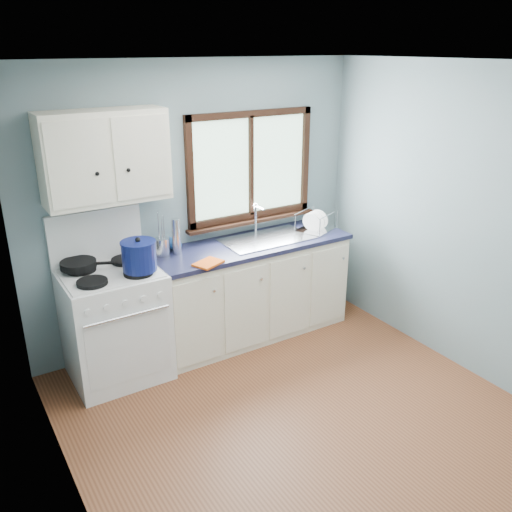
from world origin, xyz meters
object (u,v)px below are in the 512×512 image
thermos (176,237)px  skillet (79,264)px  sink (267,245)px  utensil_crock (163,247)px  base_cabinets (250,294)px  gas_range (115,321)px  dish_rack (316,225)px  stockpot (139,255)px

thermos → skillet: bearing=177.6°
skillet → thermos: (0.82, -0.03, 0.09)m
sink → utensil_crock: size_ratio=2.11×
sink → utensil_crock: bearing=173.2°
base_cabinets → utensil_crock: size_ratio=4.66×
gas_range → sink: gas_range is taller
gas_range → utensil_crock: size_ratio=3.42×
base_cabinets → skillet: skillet is taller
gas_range → thermos: 0.86m
sink → thermos: thermos is taller
base_cabinets → sink: 0.48m
dish_rack → utensil_crock: bearing=151.4°
stockpot → utensil_crock: (0.31, 0.29, -0.08)m
gas_range → sink: size_ratio=1.62×
gas_range → dish_rack: size_ratio=2.99×
gas_range → utensil_crock: bearing=14.8°
base_cabinets → skillet: 1.61m
base_cabinets → gas_range: bearing=-179.2°
base_cabinets → utensil_crock: (-0.80, 0.12, 0.59)m
skillet → utensil_crock: (0.70, -0.01, 0.01)m
utensil_crock → gas_range: bearing=-165.2°
sink → dish_rack: size_ratio=1.85×
skillet → thermos: thermos is taller
skillet → utensil_crock: size_ratio=1.12×
sink → skillet: (-1.68, 0.13, 0.13)m
sink → dish_rack: (0.55, -0.03, 0.11)m
gas_range → sink: (1.49, 0.02, 0.37)m
thermos → dish_rack: bearing=-4.9°
base_cabinets → utensil_crock: utensil_crock is taller
sink → thermos: 0.89m
stockpot → dish_rack: 1.84m
thermos → dish_rack: (1.40, -0.12, -0.11)m
stockpot → gas_range: bearing=142.5°
stockpot → thermos: (0.43, 0.26, -0.00)m
gas_range → stockpot: 0.64m
gas_range → dish_rack: (2.03, -0.01, 0.48)m
utensil_crock → thermos: size_ratio=1.26×
stockpot → skillet: bearing=142.9°
stockpot → dish_rack: (1.83, 0.14, -0.11)m
base_cabinets → thermos: bearing=172.3°
sink → utensil_crock: utensil_crock is taller
sink → dish_rack: 0.56m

